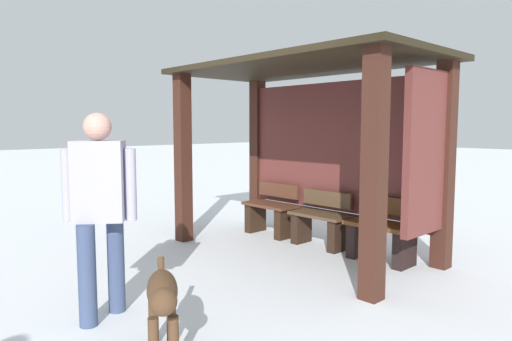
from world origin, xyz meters
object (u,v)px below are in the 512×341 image
at_px(bench_right_inside, 382,234).
at_px(bench_center_inside, 320,223).
at_px(bus_shelter, 321,125).
at_px(bench_left_inside, 271,213).
at_px(dog, 162,298).
at_px(person_walking, 100,201).

bearing_deg(bench_right_inside, bench_center_inside, 179.95).
height_order(bus_shelter, bench_left_inside, bus_shelter).
distance_m(bench_center_inside, dog, 3.27).
bearing_deg(bench_left_inside, dog, -56.49).
height_order(bench_center_inside, dog, bench_center_inside).
distance_m(bus_shelter, bench_right_inside, 1.50).
distance_m(bus_shelter, bench_left_inside, 1.65).
bearing_deg(bus_shelter, person_walking, -88.40).
distance_m(bus_shelter, dog, 3.28).
distance_m(bench_center_inside, bench_right_inside, 0.91).
relative_size(bus_shelter, dog, 4.55).
bearing_deg(bench_right_inside, person_walking, -102.82).
relative_size(bench_left_inside, bench_center_inside, 1.00).
bearing_deg(bench_center_inside, bench_left_inside, -179.99).
height_order(bench_left_inside, dog, bench_left_inside).
relative_size(bench_right_inside, dog, 1.09).
distance_m(bench_right_inside, person_walking, 3.22).
bearing_deg(bench_center_inside, person_walking, -86.07).
distance_m(person_walking, dog, 1.07).
bearing_deg(dog, bus_shelter, 108.88).
xyz_separation_m(bench_right_inside, dog, (0.21, -3.07, 0.10)).
distance_m(bench_center_inside, person_walking, 3.15).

